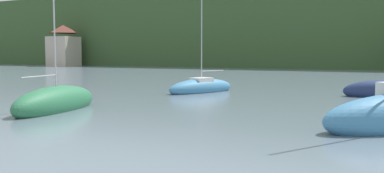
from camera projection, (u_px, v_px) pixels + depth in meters
The scene contains 4 objects.
wooded_hillside at pixel (358, 36), 101.66m from camera, with size 352.00×48.77×44.62m.
shore_building_west at pixel (63, 46), 99.87m from camera, with size 6.67×5.98×10.07m.
sailboat_far_8 at pixel (202, 88), 32.63m from camera, with size 4.13×6.76×9.00m.
sailboat_mid_10 at pixel (56, 103), 22.16m from camera, with size 2.85×6.89×9.84m.
Camera 1 is at (9.74, 19.48, 3.11)m, focal length 38.03 mm.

